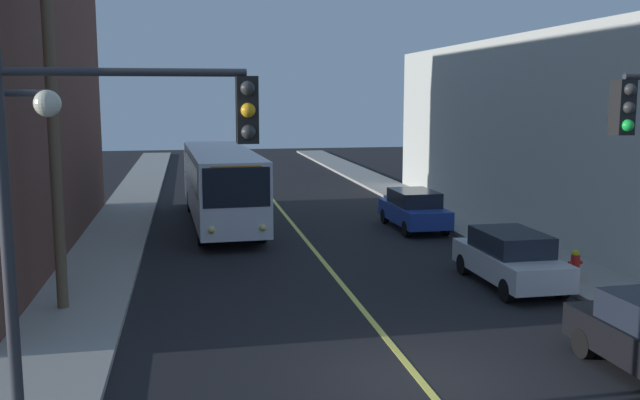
# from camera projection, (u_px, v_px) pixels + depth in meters

# --- Properties ---
(ground_plane) EXTENTS (120.00, 120.00, 0.00)m
(ground_plane) POSITION_uv_depth(u_px,v_px,m) (420.00, 380.00, 13.75)
(ground_plane) COLOR black
(sidewalk_left) EXTENTS (2.50, 90.00, 0.15)m
(sidewalk_left) POSITION_uv_depth(u_px,v_px,m) (98.00, 269.00, 22.14)
(sidewalk_left) COLOR gray
(sidewalk_left) RESTS_ON ground
(sidewalk_right) EXTENTS (2.50, 90.00, 0.15)m
(sidewalk_right) POSITION_uv_depth(u_px,v_px,m) (525.00, 251.00, 24.78)
(sidewalk_right) COLOR gray
(sidewalk_right) RESTS_ON ground
(lane_stripe_center) EXTENTS (0.16, 60.00, 0.01)m
(lane_stripe_center) POSITION_uv_depth(u_px,v_px,m) (300.00, 233.00, 28.33)
(lane_stripe_center) COLOR #D8CC4C
(lane_stripe_center) RESTS_ON ground
(building_right_warehouse) EXTENTS (12.00, 26.54, 7.91)m
(building_right_warehouse) POSITION_uv_depth(u_px,v_px,m) (626.00, 131.00, 30.64)
(building_right_warehouse) COLOR #B2B2A8
(building_right_warehouse) RESTS_ON ground
(city_bus) EXTENTS (3.10, 12.24, 3.20)m
(city_bus) POSITION_uv_depth(u_px,v_px,m) (221.00, 182.00, 30.11)
(city_bus) COLOR silver
(city_bus) RESTS_ON ground
(parked_car_silver) EXTENTS (1.85, 4.41, 1.62)m
(parked_car_silver) POSITION_uv_depth(u_px,v_px,m) (510.00, 258.00, 20.39)
(parked_car_silver) COLOR #B7B7BC
(parked_car_silver) RESTS_ON ground
(parked_car_blue) EXTENTS (1.86, 4.42, 1.62)m
(parked_car_blue) POSITION_uv_depth(u_px,v_px,m) (414.00, 209.00, 29.07)
(parked_car_blue) COLOR navy
(parked_car_blue) RESTS_ON ground
(utility_pole_near) EXTENTS (2.40, 0.28, 9.61)m
(utility_pole_near) POSITION_uv_depth(u_px,v_px,m) (52.00, 98.00, 17.17)
(utility_pole_near) COLOR brown
(utility_pole_near) RESTS_ON sidewalk_left
(traffic_signal_left_corner) EXTENTS (3.75, 0.48, 6.00)m
(traffic_signal_left_corner) POSITION_uv_depth(u_px,v_px,m) (114.00, 179.00, 10.30)
(traffic_signal_left_corner) COLOR #2D2D33
(traffic_signal_left_corner) RESTS_ON sidewalk_left
(street_lamp_left) EXTENTS (0.98, 0.40, 5.50)m
(street_lamp_left) POSITION_uv_depth(u_px,v_px,m) (20.00, 216.00, 10.45)
(street_lamp_left) COLOR #38383D
(street_lamp_left) RESTS_ON sidewalk_left
(fire_hydrant) EXTENTS (0.44, 0.26, 0.84)m
(fire_hydrant) POSITION_uv_depth(u_px,v_px,m) (575.00, 263.00, 20.80)
(fire_hydrant) COLOR red
(fire_hydrant) RESTS_ON sidewalk_right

